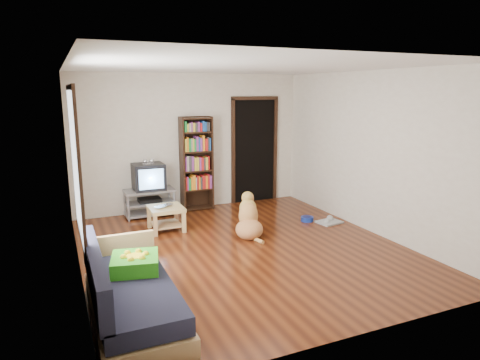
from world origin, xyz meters
name	(u,v)px	position (x,y,z in m)	size (l,w,h in m)	color
ground	(244,249)	(0.00, 0.00, 0.00)	(5.00, 5.00, 0.00)	#59260F
ceiling	(244,66)	(0.00, 0.00, 2.60)	(5.00, 5.00, 0.00)	white
wall_back	(191,142)	(0.00, 2.50, 1.30)	(4.50, 4.50, 0.00)	beige
wall_front	(359,204)	(0.00, -2.50, 1.30)	(4.50, 4.50, 0.00)	beige
wall_left	(73,174)	(-2.25, 0.00, 1.30)	(5.00, 5.00, 0.00)	beige
wall_right	(371,153)	(2.25, 0.00, 1.30)	(5.00, 5.00, 0.00)	beige
green_cushion	(135,263)	(-1.75, -1.10, 0.50)	(0.48, 0.48, 0.16)	green
laptop	(166,207)	(-0.83, 1.28, 0.41)	(0.34, 0.22, 0.03)	silver
dog_bowl	(307,219)	(1.59, 0.79, 0.04)	(0.22, 0.22, 0.08)	navy
grey_rag	(329,222)	(1.89, 0.54, 0.01)	(0.40, 0.32, 0.03)	#ABABAB
window	(76,164)	(-2.23, -0.50, 1.50)	(0.03, 1.46, 1.70)	white
doorway	(254,148)	(1.35, 2.48, 1.12)	(1.03, 0.05, 2.19)	black
tv_stand	(150,202)	(-0.90, 2.25, 0.27)	(0.90, 0.45, 0.50)	#99999E
crt_tv	(148,176)	(-0.90, 2.27, 0.74)	(0.55, 0.52, 0.58)	black
bookshelf	(196,159)	(0.05, 2.34, 1.00)	(0.60, 0.30, 1.80)	black
sofa	(129,298)	(-1.87, -1.38, 0.26)	(0.80, 1.80, 0.80)	tan
coffee_table	(166,214)	(-0.83, 1.31, 0.28)	(0.55, 0.55, 0.40)	#D9B56F
dog	(249,220)	(0.32, 0.53, 0.26)	(0.57, 0.85, 0.70)	tan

